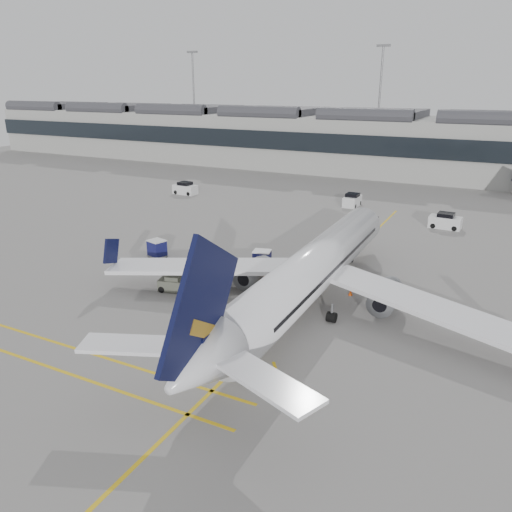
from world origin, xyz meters
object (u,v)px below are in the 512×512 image
at_px(ramp_agent_b, 265,285).
at_px(pushback_tug, 174,284).
at_px(ramp_agent_a, 274,270).
at_px(airliner_main, 311,272).
at_px(baggage_cart_a, 208,261).
at_px(belt_loader, 231,278).

xyz_separation_m(ramp_agent_b, pushback_tug, (-7.53, -2.81, -0.28)).
bearing_deg(ramp_agent_b, ramp_agent_a, -78.11).
height_order(airliner_main, ramp_agent_a, airliner_main).
bearing_deg(baggage_cart_a, ramp_agent_b, -20.50).
relative_size(belt_loader, ramp_agent_a, 2.67).
bearing_deg(ramp_agent_a, ramp_agent_b, -98.50).
xyz_separation_m(belt_loader, pushback_tug, (-3.66, -3.66, 0.05)).
distance_m(belt_loader, ramp_agent_a, 4.08).
bearing_deg(ramp_agent_b, pushback_tug, 19.18).
xyz_separation_m(ramp_agent_a, pushback_tug, (-6.70, -6.37, -0.31)).
height_order(ramp_agent_a, pushback_tug, ramp_agent_a).
relative_size(baggage_cart_a, ramp_agent_a, 0.96).
bearing_deg(pushback_tug, belt_loader, 30.46).
height_order(airliner_main, pushback_tug, airliner_main).
height_order(airliner_main, baggage_cart_a, airliner_main).
bearing_deg(baggage_cart_a, pushback_tug, -91.09).
bearing_deg(airliner_main, ramp_agent_a, 140.45).
bearing_deg(ramp_agent_b, airliner_main, 170.88).
height_order(belt_loader, ramp_agent_a, belt_loader).
height_order(airliner_main, belt_loader, airliner_main).
bearing_deg(belt_loader, baggage_cart_a, 135.15).
distance_m(baggage_cart_a, ramp_agent_a, 6.68).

